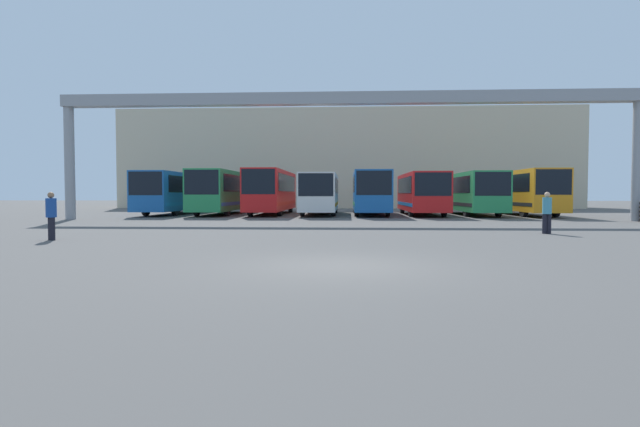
% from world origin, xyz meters
% --- Properties ---
extents(ground_plane, '(200.00, 200.00, 0.00)m').
position_xyz_m(ground_plane, '(0.00, 0.00, 0.00)').
color(ground_plane, '#514F4C').
extents(building_backdrop, '(50.06, 12.00, 10.79)m').
position_xyz_m(building_backdrop, '(0.00, 48.17, 5.40)').
color(building_backdrop, beige).
rests_on(building_backdrop, ground).
extents(overhead_gantry, '(34.58, 0.80, 7.62)m').
position_xyz_m(overhead_gantry, '(0.00, 19.00, 6.49)').
color(overhead_gantry, gray).
rests_on(overhead_gantry, ground).
extents(bus_slot_0, '(2.52, 12.12, 3.17)m').
position_xyz_m(bus_slot_0, '(-13.26, 27.55, 1.83)').
color(bus_slot_0, '#1959A5').
rests_on(bus_slot_0, ground).
extents(bus_slot_1, '(2.54, 11.47, 3.28)m').
position_xyz_m(bus_slot_1, '(-9.47, 27.22, 1.89)').
color(bus_slot_1, '#268C4C').
rests_on(bus_slot_1, ground).
extents(bus_slot_2, '(2.45, 11.95, 3.33)m').
position_xyz_m(bus_slot_2, '(-5.68, 27.46, 1.91)').
color(bus_slot_2, red).
rests_on(bus_slot_2, ground).
extents(bus_slot_3, '(2.53, 10.89, 3.03)m').
position_xyz_m(bus_slot_3, '(-1.89, 26.93, 1.75)').
color(bus_slot_3, silver).
rests_on(bus_slot_3, ground).
extents(bus_slot_4, '(2.53, 11.35, 3.19)m').
position_xyz_m(bus_slot_4, '(1.89, 27.16, 1.84)').
color(bus_slot_4, '#1959A5').
rests_on(bus_slot_4, ground).
extents(bus_slot_5, '(2.59, 10.11, 3.07)m').
position_xyz_m(bus_slot_5, '(5.68, 26.54, 1.77)').
color(bus_slot_5, red).
rests_on(bus_slot_5, ground).
extents(bus_slot_6, '(2.52, 11.13, 3.09)m').
position_xyz_m(bus_slot_6, '(9.47, 27.05, 1.79)').
color(bus_slot_6, '#268C4C').
rests_on(bus_slot_6, ground).
extents(bus_slot_7, '(2.48, 10.23, 3.25)m').
position_xyz_m(bus_slot_7, '(13.26, 26.60, 1.87)').
color(bus_slot_7, orange).
rests_on(bus_slot_7, ground).
extents(pedestrian_near_right, '(0.35, 0.35, 1.66)m').
position_xyz_m(pedestrian_near_right, '(-10.00, 5.61, 0.88)').
color(pedestrian_near_right, black).
rests_on(pedestrian_near_right, ground).
extents(pedestrian_far_center, '(0.35, 0.35, 1.67)m').
position_xyz_m(pedestrian_far_center, '(8.15, 9.40, 0.89)').
color(pedestrian_far_center, black).
rests_on(pedestrian_far_center, ground).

